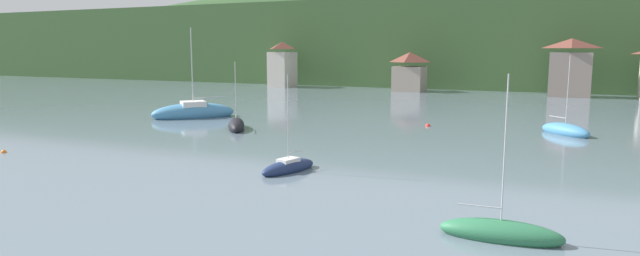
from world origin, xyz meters
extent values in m
cube|color=#38562D|center=(0.00, 135.88, 8.13)|extent=(352.00, 61.71, 16.27)
ellipsoid|color=#2D4C28|center=(-33.19, 151.31, 5.69)|extent=(246.40, 43.19, 37.50)
cube|color=beige|center=(-36.57, 99.60, 3.23)|extent=(3.70, 5.13, 6.45)
pyramid|color=brown|center=(-36.57, 99.60, 7.65)|extent=(3.88, 5.39, 1.29)
cube|color=gray|center=(-12.19, 99.41, 2.06)|extent=(4.87, 4.75, 4.12)
pyramid|color=brown|center=(-12.19, 99.41, 5.67)|extent=(5.11, 4.99, 1.66)
cube|color=gray|center=(12.19, 99.08, 3.26)|extent=(5.71, 4.09, 6.52)
pyramid|color=brown|center=(12.19, 99.08, 7.85)|extent=(5.99, 4.30, 1.43)
ellipsoid|color=teal|center=(12.03, 59.85, 0.29)|extent=(4.60, 4.55, 1.29)
cylinder|color=#B7B7BC|center=(12.03, 59.85, 3.58)|extent=(0.06, 0.06, 5.87)
cylinder|color=#ADADB2|center=(11.38, 60.49, 1.35)|extent=(1.34, 1.32, 0.05)
ellipsoid|color=teal|center=(-22.89, 55.73, 0.47)|extent=(7.59, 8.12, 2.08)
cylinder|color=#B7B7BC|center=(-22.89, 55.73, 5.10)|extent=(0.10, 0.10, 8.11)
cylinder|color=#ADADB2|center=(-21.76, 57.02, 2.02)|extent=(2.32, 2.64, 0.09)
cube|color=silver|center=(-22.89, 55.73, 1.37)|extent=(3.06, 3.09, 0.67)
ellipsoid|color=#2D754C|center=(10.05, 31.75, 0.23)|extent=(4.54, 1.60, 1.01)
cylinder|color=#B7B7BC|center=(10.05, 31.75, 3.33)|extent=(0.05, 0.05, 5.65)
cylinder|color=#ADADB2|center=(9.24, 31.71, 1.18)|extent=(1.61, 0.13, 0.05)
ellipsoid|color=black|center=(-14.36, 50.81, 0.30)|extent=(4.08, 5.21, 1.35)
cylinder|color=#B7B7BC|center=(-14.36, 50.81, 3.30)|extent=(0.06, 0.06, 5.24)
cylinder|color=#ADADB2|center=(-13.72, 49.83, 1.31)|extent=(1.33, 2.00, 0.06)
ellipsoid|color=navy|center=(-2.40, 38.24, 0.21)|extent=(2.35, 4.24, 0.92)
cylinder|color=#B7B7BC|center=(-2.40, 38.24, 3.05)|extent=(0.05, 0.05, 5.17)
cylinder|color=#ADADB2|center=(-2.22, 38.87, 1.08)|extent=(0.40, 1.27, 0.04)
cube|color=silver|center=(-2.40, 38.24, 0.62)|extent=(1.10, 1.41, 0.31)
sphere|color=orange|center=(-22.79, 35.05, 0.00)|extent=(0.36, 0.36, 0.36)
sphere|color=red|center=(0.56, 59.79, 0.00)|extent=(0.47, 0.47, 0.47)
camera|label=1|loc=(11.98, 11.59, 7.02)|focal=30.00mm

